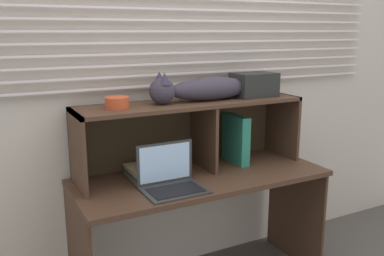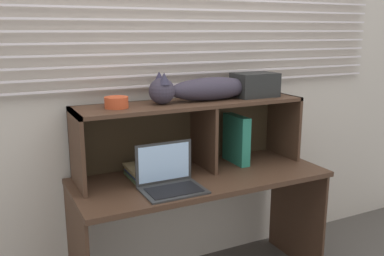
{
  "view_description": "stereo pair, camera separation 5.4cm",
  "coord_description": "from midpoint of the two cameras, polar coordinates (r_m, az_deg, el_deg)",
  "views": [
    {
      "loc": [
        -1.13,
        -1.83,
        1.56
      ],
      "look_at": [
        0.0,
        0.33,
        0.99
      ],
      "focal_mm": 39.26,
      "sensor_mm": 36.0,
      "label": 1
    },
    {
      "loc": [
        -1.08,
        -1.85,
        1.56
      ],
      "look_at": [
        0.0,
        0.33,
        0.99
      ],
      "focal_mm": 39.26,
      "sensor_mm": 36.0,
      "label": 2
    }
  ],
  "objects": [
    {
      "name": "small_basket",
      "position": [
        2.3,
        -9.57,
        3.45
      ],
      "size": [
        0.13,
        0.13,
        0.06
      ],
      "primitive_type": "cylinder",
      "color": "#C04624",
      "rests_on": "hutch_shelf_unit"
    },
    {
      "name": "storage_box",
      "position": [
        2.69,
        9.09,
        5.82
      ],
      "size": [
        0.27,
        0.19,
        0.15
      ],
      "primitive_type": "cube",
      "color": "black",
      "rests_on": "hutch_shelf_unit"
    },
    {
      "name": "laptop",
      "position": [
        2.26,
        -2.37,
        -7.02
      ],
      "size": [
        0.33,
        0.25,
        0.24
      ],
      "color": "#2E2E2E",
      "rests_on": "desk"
    },
    {
      "name": "hutch_shelf_unit",
      "position": [
        2.53,
        0.45,
        0.99
      ],
      "size": [
        1.39,
        0.34,
        0.42
      ],
      "color": "#452D1F",
      "rests_on": "desk"
    },
    {
      "name": "cat",
      "position": [
        2.49,
        2.05,
        5.32
      ],
      "size": [
        0.89,
        0.16,
        0.18
      ],
      "color": "#342E3B",
      "rests_on": "hutch_shelf_unit"
    },
    {
      "name": "book_stack",
      "position": [
        2.45,
        -5.78,
        -5.93
      ],
      "size": [
        0.19,
        0.25,
        0.06
      ],
      "color": "#516C47",
      "rests_on": "desk"
    },
    {
      "name": "binder_upright",
      "position": [
        2.68,
        6.61,
        -1.53
      ],
      "size": [
        0.06,
        0.24,
        0.31
      ],
      "primitive_type": "cube",
      "color": "#277B63",
      "rests_on": "desk"
    },
    {
      "name": "back_panel_with_blinds",
      "position": [
        2.65,
        -1.54,
        6.59
      ],
      "size": [
        4.4,
        0.08,
        2.5
      ],
      "color": "beige",
      "rests_on": "ground"
    },
    {
      "name": "desk",
      "position": [
        2.52,
        1.85,
        -9.4
      ],
      "size": [
        1.48,
        0.6,
        0.73
      ],
      "color": "#452D1F",
      "rests_on": "ground"
    }
  ]
}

